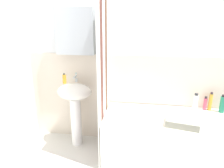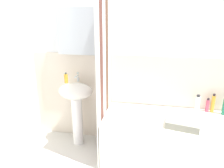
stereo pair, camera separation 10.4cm
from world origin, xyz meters
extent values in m
cube|color=white|center=(0.00, 1.27, 1.20)|extent=(3.60, 0.05, 2.40)
cube|color=beige|center=(0.00, 1.24, 0.60)|extent=(3.60, 0.02, 1.20)
cube|color=silver|center=(-0.87, 1.18, 1.48)|extent=(0.48, 0.12, 0.56)
cylinder|color=white|center=(-0.87, 1.03, 0.33)|extent=(0.14, 0.14, 0.65)
ellipsoid|color=white|center=(-0.87, 1.03, 0.75)|extent=(0.44, 0.34, 0.20)
cylinder|color=silver|center=(-0.87, 1.13, 0.88)|extent=(0.03, 0.03, 0.05)
cylinder|color=silver|center=(-0.87, 1.08, 0.93)|extent=(0.02, 0.10, 0.02)
sphere|color=silver|center=(-0.87, 1.13, 0.96)|extent=(0.03, 0.03, 0.03)
cylinder|color=gold|center=(-1.00, 1.04, 0.91)|extent=(0.05, 0.05, 0.11)
sphere|color=#222526|center=(-1.00, 1.04, 0.98)|extent=(0.02, 0.02, 0.02)
cube|color=white|center=(0.29, 0.89, 0.28)|extent=(1.48, 0.67, 0.56)
cube|color=white|center=(-0.46, 0.62, 1.00)|extent=(0.01, 0.13, 2.00)
cube|color=brown|center=(-0.46, 0.75, 1.00)|extent=(0.01, 0.13, 2.00)
cube|color=white|center=(-0.46, 0.89, 1.00)|extent=(0.01, 0.13, 2.00)
cube|color=brown|center=(-0.46, 1.02, 1.00)|extent=(0.01, 0.13, 2.00)
cube|color=white|center=(-0.46, 1.15, 1.00)|extent=(0.01, 0.13, 2.00)
cylinder|color=#217E5E|center=(0.93, 1.12, 0.65)|extent=(0.06, 0.06, 0.20)
cylinder|color=black|center=(0.93, 1.12, 0.77)|extent=(0.04, 0.04, 0.02)
cylinder|color=gold|center=(0.81, 1.16, 0.66)|extent=(0.04, 0.04, 0.21)
cylinder|color=black|center=(0.81, 1.16, 0.78)|extent=(0.03, 0.03, 0.02)
cylinder|color=#C64967|center=(0.75, 1.17, 0.63)|extent=(0.04, 0.04, 0.15)
cylinder|color=black|center=(0.75, 1.17, 0.72)|extent=(0.03, 0.03, 0.02)
cylinder|color=white|center=(0.63, 1.14, 0.65)|extent=(0.06, 0.06, 0.19)
cylinder|color=#282A2C|center=(0.63, 1.14, 0.76)|extent=(0.04, 0.04, 0.02)
cube|color=gray|center=(0.42, 0.73, 0.59)|extent=(0.38, 0.31, 0.08)
camera|label=1|loc=(-0.02, -1.41, 1.69)|focal=34.43mm
camera|label=2|loc=(0.08, -1.39, 1.69)|focal=34.43mm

